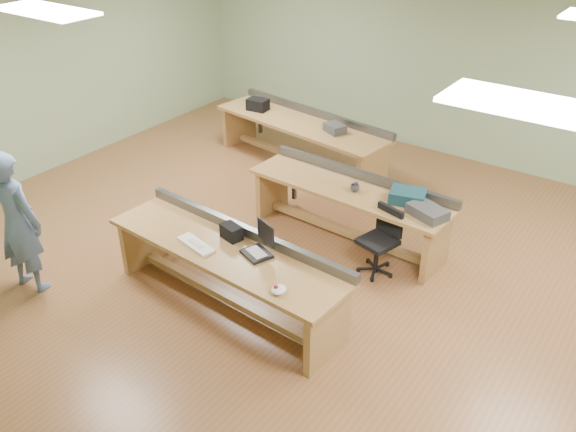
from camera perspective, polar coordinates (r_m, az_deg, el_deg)
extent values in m
plane|color=brown|center=(7.62, 3.02, -4.20)|extent=(10.00, 10.00, 0.00)
plane|color=silver|center=(6.43, 3.76, 18.49)|extent=(10.00, 10.00, 0.00)
cube|color=#8BA57D|center=(10.31, 15.71, 13.29)|extent=(10.00, 0.04, 3.00)
cube|color=#8BA57D|center=(10.28, -21.47, 12.30)|extent=(0.04, 8.00, 3.00)
cube|color=white|center=(7.10, -21.71, 17.42)|extent=(1.20, 0.50, 0.03)
cube|color=white|center=(4.16, 22.49, 9.39)|extent=(1.20, 0.50, 0.03)
cube|color=#AE8B49|center=(6.51, -5.95, -3.24)|extent=(2.95, 0.94, 0.05)
cube|color=#AE8B49|center=(7.59, -13.20, -2.03)|extent=(0.12, 0.68, 0.70)
cube|color=#AE8B49|center=(6.03, 3.73, -10.67)|extent=(0.12, 0.68, 0.70)
cube|color=#AE8B49|center=(6.87, -5.67, -7.61)|extent=(2.62, 0.25, 0.08)
cube|color=#515358|center=(6.68, -3.91, -1.40)|extent=(2.91, 0.25, 0.11)
cube|color=#AE8B49|center=(7.72, 5.69, 2.45)|extent=(2.73, 0.83, 0.05)
cube|color=#AE8B49|center=(8.54, -1.51, 2.61)|extent=(0.11, 0.62, 0.70)
cube|color=#AE8B49|center=(7.42, 13.69, -2.92)|extent=(0.11, 0.62, 0.70)
cube|color=#AE8B49|center=(8.03, 5.47, -1.50)|extent=(2.41, 0.20, 0.08)
cube|color=#515358|center=(7.93, 6.97, 3.81)|extent=(2.70, 0.19, 0.11)
cube|color=#AE8B49|center=(9.76, 1.17, 8.65)|extent=(3.15, 1.21, 0.05)
cube|color=#AE8B49|center=(10.84, -4.57, 8.66)|extent=(0.17, 0.72, 0.70)
cube|color=#AE8B49|center=(9.10, 7.90, 4.13)|extent=(0.17, 0.72, 0.70)
cube|color=#AE8B49|center=(10.00, 1.13, 5.32)|extent=(2.76, 0.46, 0.08)
cube|color=#515358|center=(9.99, 2.61, 9.64)|extent=(3.05, 0.48, 0.11)
imported|color=slate|center=(7.36, -23.99, -0.55)|extent=(0.68, 0.51, 1.71)
cube|color=black|center=(6.36, -2.96, -3.55)|extent=(0.37, 0.33, 0.03)
cube|color=black|center=(6.29, -2.09, -1.56)|extent=(0.29, 0.12, 0.24)
cube|color=white|center=(6.58, -8.61, -2.65)|extent=(0.52, 0.27, 0.03)
ellipsoid|color=white|center=(5.82, -0.88, -6.90)|extent=(0.19, 0.20, 0.07)
cube|color=black|center=(6.62, -5.32, -1.50)|extent=(0.26, 0.20, 0.16)
cylinder|color=black|center=(7.37, 8.25, -3.88)|extent=(0.06, 0.06, 0.41)
cube|color=black|center=(7.25, 8.38, -2.40)|extent=(0.48, 0.48, 0.06)
cube|color=black|center=(7.26, 9.51, -0.39)|extent=(0.37, 0.14, 0.36)
cylinder|color=black|center=(7.47, 8.15, -5.01)|extent=(0.55, 0.55, 0.06)
cube|color=#153946|center=(7.46, 11.13, 1.82)|extent=(0.49, 0.42, 0.15)
cube|color=#38383A|center=(7.20, 12.93, 0.39)|extent=(0.52, 0.42, 0.12)
imported|color=#38383A|center=(7.62, 6.27, 2.62)|extent=(0.15, 0.15, 0.09)
cylinder|color=silver|center=(7.66, 6.42, 2.90)|extent=(0.08, 0.08, 0.12)
cube|color=black|center=(10.24, -2.84, 10.38)|extent=(0.36, 0.27, 0.19)
cube|color=#38383A|center=(9.36, 4.41, 8.20)|extent=(0.39, 0.34, 0.13)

